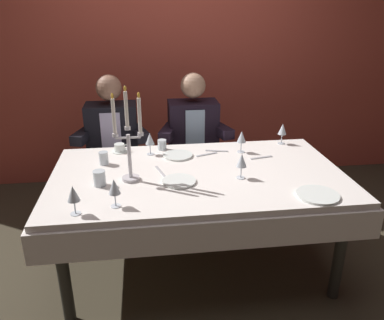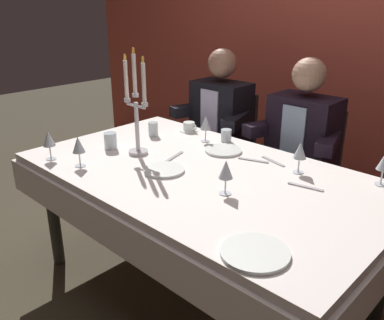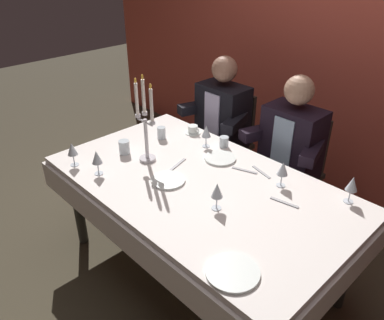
% 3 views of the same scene
% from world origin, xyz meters
% --- Properties ---
extents(ground_plane, '(12.00, 12.00, 0.00)m').
position_xyz_m(ground_plane, '(0.00, 0.00, 0.00)').
color(ground_plane, '#3E3727').
extents(back_wall, '(6.00, 0.12, 2.70)m').
position_xyz_m(back_wall, '(0.00, 1.66, 1.35)').
color(back_wall, '#BD4839').
rests_on(back_wall, ground_plane).
extents(dining_table, '(1.94, 1.14, 0.74)m').
position_xyz_m(dining_table, '(0.00, 0.00, 0.62)').
color(dining_table, white).
rests_on(dining_table, ground_plane).
extents(candelabra, '(0.19, 0.11, 0.59)m').
position_xyz_m(candelabra, '(-0.43, -0.06, 0.98)').
color(candelabra, silver).
rests_on(candelabra, dining_table).
extents(dinner_plate_0, '(0.21, 0.21, 0.01)m').
position_xyz_m(dinner_plate_0, '(-0.10, 0.30, 0.75)').
color(dinner_plate_0, white).
rests_on(dinner_plate_0, dining_table).
extents(dinner_plate_1, '(0.25, 0.25, 0.01)m').
position_xyz_m(dinner_plate_1, '(0.64, -0.42, 0.75)').
color(dinner_plate_1, white).
rests_on(dinner_plate_1, dining_table).
extents(dinner_plate_2, '(0.21, 0.21, 0.01)m').
position_xyz_m(dinner_plate_2, '(-0.14, -0.14, 0.75)').
color(dinner_plate_2, white).
rests_on(dinner_plate_2, dining_table).
extents(wine_glass_0, '(0.07, 0.07, 0.16)m').
position_xyz_m(wine_glass_0, '(-0.51, -0.40, 0.85)').
color(wine_glass_0, silver).
rests_on(wine_glass_0, dining_table).
extents(wine_glass_1, '(0.07, 0.07, 0.16)m').
position_xyz_m(wine_glass_1, '(0.37, 0.32, 0.85)').
color(wine_glass_1, silver).
rests_on(wine_glass_1, dining_table).
extents(wine_glass_2, '(0.07, 0.07, 0.16)m').
position_xyz_m(wine_glass_2, '(0.73, 0.46, 0.86)').
color(wine_glass_2, silver).
rests_on(wine_glass_2, dining_table).
extents(wine_glass_3, '(0.07, 0.07, 0.16)m').
position_xyz_m(wine_glass_3, '(-0.72, -0.45, 0.85)').
color(wine_glass_3, silver).
rests_on(wine_glass_3, dining_table).
extents(wine_glass_4, '(0.07, 0.07, 0.16)m').
position_xyz_m(wine_glass_4, '(0.26, -0.12, 0.85)').
color(wine_glass_4, silver).
rests_on(wine_glass_4, dining_table).
extents(wine_glass_5, '(0.07, 0.07, 0.16)m').
position_xyz_m(wine_glass_5, '(-0.30, 0.36, 0.86)').
color(wine_glass_5, silver).
rests_on(wine_glass_5, dining_table).
extents(water_tumbler_0, '(0.07, 0.07, 0.10)m').
position_xyz_m(water_tumbler_0, '(-0.62, -0.12, 0.79)').
color(water_tumbler_0, silver).
rests_on(water_tumbler_0, dining_table).
extents(water_tumbler_1, '(0.07, 0.07, 0.08)m').
position_xyz_m(water_tumbler_1, '(-0.21, 0.45, 0.78)').
color(water_tumbler_1, silver).
rests_on(water_tumbler_1, dining_table).
extents(water_tumbler_2, '(0.06, 0.06, 0.09)m').
position_xyz_m(water_tumbler_2, '(-0.62, 0.22, 0.78)').
color(water_tumbler_2, silver).
rests_on(water_tumbler_2, dining_table).
extents(coffee_cup_0, '(0.13, 0.12, 0.06)m').
position_xyz_m(coffee_cup_0, '(-0.52, 0.45, 0.77)').
color(coffee_cup_0, white).
rests_on(coffee_cup_0, dining_table).
extents(knife_0, '(0.07, 0.19, 0.01)m').
position_xyz_m(knife_0, '(-0.24, 0.04, 0.74)').
color(knife_0, '#B7B7BC').
rests_on(knife_0, dining_table).
extents(spoon_1, '(0.17, 0.07, 0.01)m').
position_xyz_m(spoon_1, '(0.11, 0.30, 0.74)').
color(spoon_1, '#B7B7BC').
rests_on(spoon_1, dining_table).
extents(fork_2, '(0.17, 0.06, 0.01)m').
position_xyz_m(fork_2, '(0.20, 0.36, 0.74)').
color(fork_2, '#B7B7BC').
rests_on(fork_2, dining_table).
extents(spoon_3, '(0.17, 0.05, 0.01)m').
position_xyz_m(spoon_3, '(0.49, 0.19, 0.74)').
color(spoon_3, '#B7B7BC').
rests_on(spoon_3, dining_table).
extents(seated_diner_0, '(0.63, 0.48, 1.24)m').
position_xyz_m(seated_diner_0, '(-0.61, 0.89, 0.74)').
color(seated_diner_0, '#292923').
rests_on(seated_diner_0, ground_plane).
extents(seated_diner_1, '(0.63, 0.48, 1.24)m').
position_xyz_m(seated_diner_1, '(0.08, 0.89, 0.74)').
color(seated_diner_1, '#292923').
rests_on(seated_diner_1, ground_plane).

